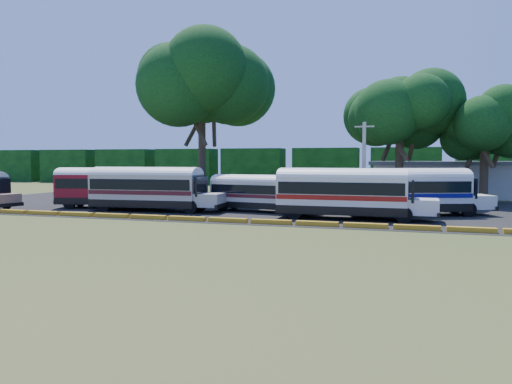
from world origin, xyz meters
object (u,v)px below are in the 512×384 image
(bus_cream_west, at_px, (149,186))
(tree_west, at_px, (202,82))
(bus_red, at_px, (112,185))
(bus_white_red, at_px, (345,190))

(bus_cream_west, relative_size, tree_west, 0.65)
(bus_red, xyz_separation_m, bus_white_red, (20.32, -2.09, 0.03))
(bus_red, height_order, tree_west, tree_west)
(bus_red, relative_size, bus_white_red, 1.00)
(bus_red, xyz_separation_m, bus_cream_west, (4.47, -1.51, 0.02))
(bus_red, distance_m, bus_white_red, 20.43)
(bus_red, bearing_deg, tree_west, 62.64)
(bus_cream_west, height_order, bus_white_red, bus_white_red)
(bus_white_red, bearing_deg, bus_cream_west, 177.88)
(bus_red, relative_size, tree_west, 0.64)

